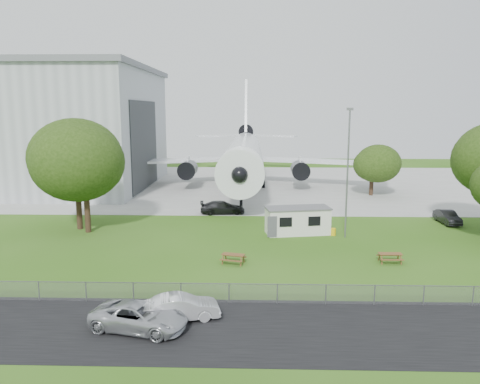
{
  "coord_description": "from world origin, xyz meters",
  "views": [
    {
      "loc": [
        -0.51,
        -37.03,
        11.88
      ],
      "look_at": [
        -1.83,
        8.0,
        4.0
      ],
      "focal_mm": 35.0,
      "sensor_mm": 36.0,
      "label": 1
    }
  ],
  "objects_px": {
    "hangar": "(16,126)",
    "site_cabin": "(298,220)",
    "airliner": "(244,153)",
    "picnic_west": "(233,263)",
    "car_centre_sedan": "(181,308)",
    "picnic_east": "(390,263)"
  },
  "relations": [
    {
      "from": "airliner",
      "to": "site_cabin",
      "type": "xyz_separation_m",
      "value": [
        5.81,
        -28.39,
        -3.96
      ]
    },
    {
      "from": "hangar",
      "to": "picnic_east",
      "type": "xyz_separation_m",
      "value": [
        48.29,
        -37.22,
        -9.41
      ]
    },
    {
      "from": "site_cabin",
      "to": "car_centre_sedan",
      "type": "xyz_separation_m",
      "value": [
        -8.44,
        -19.38,
        -0.59
      ]
    },
    {
      "from": "picnic_west",
      "to": "picnic_east",
      "type": "distance_m",
      "value": 12.4
    },
    {
      "from": "picnic_west",
      "to": "picnic_east",
      "type": "height_order",
      "value": "same"
    },
    {
      "from": "hangar",
      "to": "picnic_west",
      "type": "height_order",
      "value": "hangar"
    },
    {
      "from": "airliner",
      "to": "car_centre_sedan",
      "type": "distance_m",
      "value": 48.05
    },
    {
      "from": "hangar",
      "to": "site_cabin",
      "type": "height_order",
      "value": "hangar"
    },
    {
      "from": "site_cabin",
      "to": "picnic_west",
      "type": "height_order",
      "value": "site_cabin"
    },
    {
      "from": "hangar",
      "to": "picnic_west",
      "type": "xyz_separation_m",
      "value": [
        35.9,
        -37.79,
        -9.41
      ]
    },
    {
      "from": "airliner",
      "to": "site_cabin",
      "type": "height_order",
      "value": "airliner"
    },
    {
      "from": "airliner",
      "to": "picnic_east",
      "type": "relative_size",
      "value": 26.52
    },
    {
      "from": "airliner",
      "to": "picnic_west",
      "type": "relative_size",
      "value": 26.52
    },
    {
      "from": "site_cabin",
      "to": "picnic_west",
      "type": "distance_m",
      "value": 11.05
    },
    {
      "from": "site_cabin",
      "to": "picnic_west",
      "type": "bearing_deg",
      "value": -122.39
    },
    {
      "from": "picnic_west",
      "to": "site_cabin",
      "type": "bearing_deg",
      "value": 72.72
    },
    {
      "from": "site_cabin",
      "to": "picnic_east",
      "type": "height_order",
      "value": "site_cabin"
    },
    {
      "from": "car_centre_sedan",
      "to": "picnic_east",
      "type": "bearing_deg",
      "value": -68.82
    },
    {
      "from": "airliner",
      "to": "site_cabin",
      "type": "relative_size",
      "value": 6.88
    },
    {
      "from": "hangar",
      "to": "car_centre_sedan",
      "type": "height_order",
      "value": "hangar"
    },
    {
      "from": "picnic_west",
      "to": "picnic_east",
      "type": "relative_size",
      "value": 1.0
    },
    {
      "from": "hangar",
      "to": "site_cabin",
      "type": "distance_m",
      "value": 51.23
    }
  ]
}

